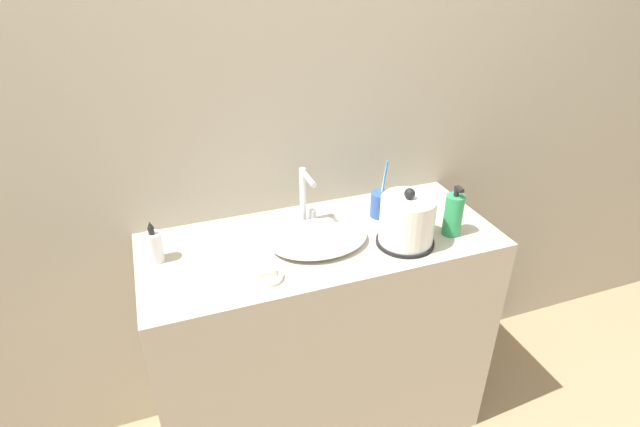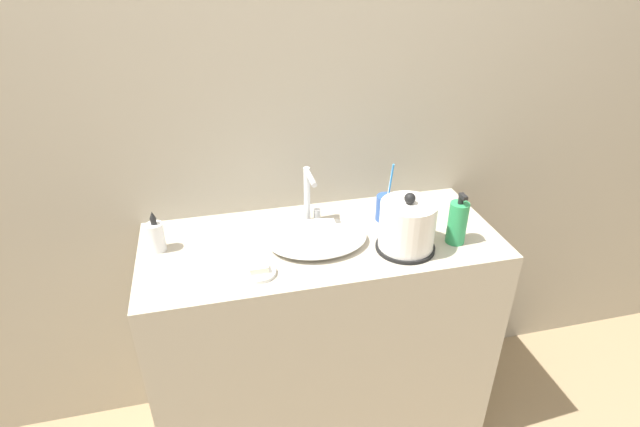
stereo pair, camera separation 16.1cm
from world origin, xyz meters
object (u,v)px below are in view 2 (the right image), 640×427
shampoo_bottle (156,236)px  lotion_bottle (457,222)px  toothbrush_cup (386,207)px  electric_kettle (407,228)px  faucet (309,194)px

shampoo_bottle → lotion_bottle: bearing=-10.5°
shampoo_bottle → toothbrush_cup: bearing=1.2°
electric_kettle → lotion_bottle: 0.17m
faucet → toothbrush_cup: bearing=-9.2°
shampoo_bottle → faucet: bearing=6.6°
lotion_bottle → faucet: bearing=151.8°
faucet → shampoo_bottle: bearing=-173.4°
electric_kettle → shampoo_bottle: bearing=167.2°
toothbrush_cup → shampoo_bottle: size_ratio=1.51×
toothbrush_cup → lotion_bottle: size_ratio=1.18×
faucet → electric_kettle: 0.36m
faucet → toothbrush_cup: size_ratio=0.96×
lotion_bottle → shampoo_bottle: 0.97m
lotion_bottle → shampoo_bottle: lotion_bottle is taller
toothbrush_cup → lotion_bottle: bearing=-48.2°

